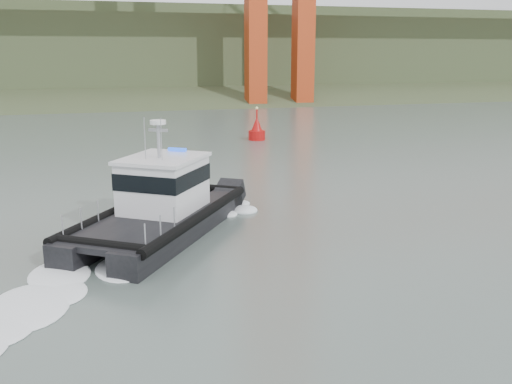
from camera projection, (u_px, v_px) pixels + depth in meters
ground at (354, 333)px, 17.74m from camera, size 400.00×400.00×0.00m
headlands at (123, 59)px, 133.34m from camera, size 500.00×105.36×27.12m
patrol_boat at (161, 204)px, 27.27m from camera, size 10.01×11.97×5.63m
nav_buoy at (257, 131)px, 56.59m from camera, size 1.67×1.67×3.48m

